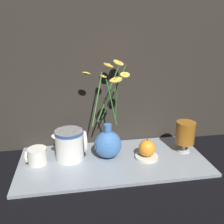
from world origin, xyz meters
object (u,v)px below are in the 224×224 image
object	(u,v)px
tea_glass	(185,133)
orange_fruit	(147,148)
yellow_mug	(37,156)
vase_with_flowers	(108,141)
ceramic_pitcher	(70,143)

from	to	relation	value
tea_glass	orange_fruit	size ratio (longest dim) A/B	1.75
yellow_mug	tea_glass	world-z (taller)	tea_glass
vase_with_flowers	yellow_mug	size ratio (longest dim) A/B	4.60
ceramic_pitcher	tea_glass	distance (m)	0.48
vase_with_flowers	yellow_mug	distance (m)	0.28
ceramic_pitcher	orange_fruit	size ratio (longest dim) A/B	1.80
yellow_mug	tea_glass	size ratio (longest dim) A/B	0.62
vase_with_flowers	orange_fruit	distance (m)	0.16
vase_with_flowers	tea_glass	size ratio (longest dim) A/B	2.86
tea_glass	vase_with_flowers	bearing A→B (deg)	178.44
vase_with_flowers	yellow_mug	bearing A→B (deg)	-178.46
vase_with_flowers	ceramic_pitcher	size ratio (longest dim) A/B	2.78
vase_with_flowers	orange_fruit	xyz separation A→B (m)	(0.15, -0.04, -0.03)
ceramic_pitcher	vase_with_flowers	bearing A→B (deg)	-3.17
vase_with_flowers	ceramic_pitcher	distance (m)	0.15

